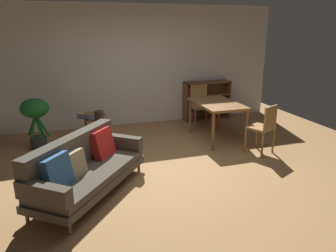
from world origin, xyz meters
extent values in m
plane|color=#9E7042|center=(0.00, 0.00, 0.00)|extent=(8.16, 8.16, 0.00)
cube|color=silver|center=(0.00, 2.70, 1.35)|extent=(6.80, 0.10, 2.70)
cylinder|color=brown|center=(-0.56, 0.02, 0.07)|extent=(0.04, 0.04, 0.15)
cylinder|color=brown|center=(-1.66, -1.34, 0.07)|extent=(0.04, 0.04, 0.15)
cylinder|color=brown|center=(-1.03, 0.40, 0.07)|extent=(0.04, 0.04, 0.15)
cylinder|color=brown|center=(-2.13, -0.96, 0.07)|extent=(0.04, 0.04, 0.15)
cube|color=#474238|center=(-1.35, -0.47, 0.20)|extent=(1.76, 1.93, 0.10)
cube|color=#474238|center=(-1.35, -0.47, 0.30)|extent=(1.69, 1.86, 0.10)
cube|color=#474238|center=(-1.56, -0.30, 0.57)|extent=(1.29, 1.53, 0.45)
cube|color=#474238|center=(-0.79, 0.22, 0.45)|extent=(0.63, 0.54, 0.21)
cube|color=#474238|center=(-1.90, -1.16, 0.45)|extent=(0.63, 0.54, 0.21)
cube|color=#336093|center=(-1.76, -0.81, 0.53)|extent=(0.42, 0.45, 0.43)
cube|color=tan|center=(-1.55, -0.55, 0.50)|extent=(0.36, 0.38, 0.35)
cube|color=red|center=(-1.11, 0.01, 0.53)|extent=(0.44, 0.47, 0.44)
cube|color=brown|center=(-1.04, 2.03, 0.26)|extent=(0.41, 0.04, 0.52)
cube|color=brown|center=(-1.04, 0.78, 0.26)|extent=(0.41, 0.04, 0.52)
cube|color=brown|center=(-1.04, 1.40, 0.26)|extent=(0.41, 1.25, 0.04)
cube|color=brown|center=(-1.04, 1.40, 0.50)|extent=(0.41, 1.29, 0.04)
cube|color=brown|center=(-1.04, 1.40, 0.02)|extent=(0.41, 1.25, 0.04)
cube|color=#333338|center=(-1.07, 1.52, 0.53)|extent=(0.25, 0.34, 0.02)
cube|color=black|center=(-1.29, 1.53, 0.56)|extent=(0.23, 0.33, 0.06)
cylinder|color=#2D2823|center=(-1.02, 1.18, 0.63)|extent=(0.16, 0.16, 0.22)
cylinder|color=slate|center=(-1.02, 1.18, 0.68)|extent=(0.09, 0.09, 0.01)
cylinder|color=#333338|center=(-2.14, 1.61, 0.11)|extent=(0.30, 0.30, 0.22)
cylinder|color=#1E6B28|center=(-2.03, 1.59, 0.44)|extent=(0.26, 0.10, 0.46)
cylinder|color=#1E6B28|center=(-2.10, 1.68, 0.46)|extent=(0.12, 0.17, 0.49)
cylinder|color=#1E6B28|center=(-2.23, 1.70, 0.43)|extent=(0.21, 0.22, 0.45)
cylinder|color=#1E6B28|center=(-2.20, 1.58, 0.45)|extent=(0.16, 0.11, 0.47)
cylinder|color=#1E6B28|center=(-2.10, 1.56, 0.42)|extent=(0.12, 0.15, 0.41)
ellipsoid|color=#1E6B28|center=(-2.14, 1.61, 0.78)|extent=(0.51, 0.51, 0.36)
cylinder|color=brown|center=(0.94, 1.61, 0.36)|extent=(0.06, 0.06, 0.72)
cylinder|color=brown|center=(0.94, 0.47, 0.36)|extent=(0.06, 0.06, 0.72)
cylinder|color=brown|center=(1.63, 1.61, 0.36)|extent=(0.06, 0.06, 0.72)
cylinder|color=brown|center=(1.63, 0.47, 0.36)|extent=(0.06, 0.06, 0.72)
cube|color=brown|center=(1.29, 1.04, 0.74)|extent=(0.79, 1.24, 0.05)
cylinder|color=olive|center=(1.47, 0.21, 0.23)|extent=(0.04, 0.04, 0.45)
cylinder|color=olive|center=(1.81, 0.36, 0.23)|extent=(0.04, 0.04, 0.45)
cylinder|color=olive|center=(1.62, -0.11, 0.23)|extent=(0.04, 0.04, 0.45)
cylinder|color=olive|center=(1.95, 0.05, 0.23)|extent=(0.04, 0.04, 0.45)
cube|color=olive|center=(1.71, 0.13, 0.47)|extent=(0.53, 0.52, 0.04)
cube|color=olive|center=(1.78, -0.03, 0.70)|extent=(0.35, 0.19, 0.41)
cylinder|color=olive|center=(1.54, 1.75, 0.22)|extent=(0.04, 0.04, 0.43)
cylinder|color=olive|center=(1.14, 1.78, 0.22)|extent=(0.04, 0.04, 0.43)
cylinder|color=olive|center=(1.56, 2.13, 0.22)|extent=(0.04, 0.04, 0.43)
cylinder|color=olive|center=(1.16, 2.16, 0.22)|extent=(0.04, 0.04, 0.43)
cube|color=olive|center=(1.35, 1.96, 0.45)|extent=(0.46, 0.45, 0.04)
cube|color=olive|center=(1.36, 2.15, 0.71)|extent=(0.39, 0.06, 0.46)
cube|color=brown|center=(1.16, 2.49, 0.47)|extent=(0.04, 0.30, 0.94)
cube|color=brown|center=(2.29, 2.49, 0.47)|extent=(0.04, 0.30, 0.94)
cube|color=brown|center=(1.73, 2.49, 0.92)|extent=(1.17, 0.30, 0.04)
cube|color=brown|center=(1.73, 2.49, 0.02)|extent=(1.17, 0.30, 0.04)
cube|color=brown|center=(1.73, 2.62, 0.47)|extent=(1.13, 0.04, 0.94)
cube|color=brown|center=(1.73, 2.49, 0.32)|extent=(1.13, 0.29, 0.04)
cube|color=brown|center=(1.73, 2.49, 0.62)|extent=(1.13, 0.29, 0.04)
cube|color=#337F47|center=(1.22, 2.47, 0.14)|extent=(0.04, 0.24, 0.21)
cube|color=silver|center=(1.27, 2.47, 0.14)|extent=(0.04, 0.24, 0.21)
cube|color=#993884|center=(1.31, 2.48, 0.15)|extent=(0.05, 0.25, 0.22)
cube|color=#2D5199|center=(1.23, 2.48, 0.44)|extent=(0.05, 0.25, 0.21)
cube|color=black|center=(1.27, 2.47, 0.42)|extent=(0.03, 0.23, 0.17)
cube|color=orange|center=(1.32, 2.47, 0.45)|extent=(0.05, 0.21, 0.23)
cube|color=red|center=(1.22, 2.47, 0.74)|extent=(0.05, 0.24, 0.20)
cube|color=#337F47|center=(1.28, 2.46, 0.71)|extent=(0.06, 0.19, 0.15)
cube|color=gold|center=(1.36, 2.48, 0.73)|extent=(0.06, 0.25, 0.19)
cube|color=orange|center=(1.41, 2.47, 0.74)|extent=(0.04, 0.25, 0.21)
cube|color=black|center=(1.47, 2.46, 0.72)|extent=(0.06, 0.20, 0.16)
camera|label=1|loc=(-1.56, -4.57, 2.20)|focal=34.24mm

